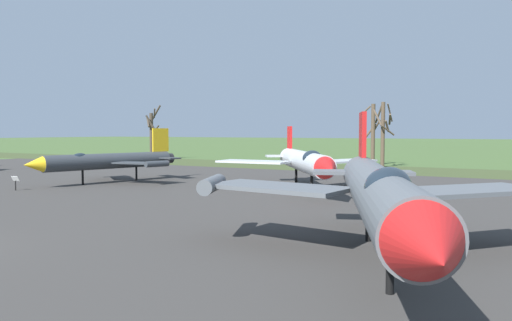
{
  "coord_description": "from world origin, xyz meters",
  "views": [
    {
      "loc": [
        19.1,
        -8.48,
        4.35
      ],
      "look_at": [
        2.38,
        20.7,
        2.36
      ],
      "focal_mm": 34.3,
      "sensor_mm": 36.0,
      "label": 1
    }
  ],
  "objects_px": {
    "jet_fighter_front_left": "(378,192)",
    "info_placard_rear_left": "(15,182)",
    "jet_fighter_rear_left": "(109,161)",
    "jet_fighter_rear_center": "(304,161)"
  },
  "relations": [
    {
      "from": "jet_fighter_rear_center",
      "to": "jet_fighter_rear_left",
      "type": "height_order",
      "value": "jet_fighter_rear_center"
    },
    {
      "from": "jet_fighter_front_left",
      "to": "jet_fighter_rear_center",
      "type": "relative_size",
      "value": 1.17
    },
    {
      "from": "jet_fighter_rear_left",
      "to": "info_placard_rear_left",
      "type": "bearing_deg",
      "value": -103.81
    },
    {
      "from": "jet_fighter_front_left",
      "to": "info_placard_rear_left",
      "type": "xyz_separation_m",
      "value": [
        -28.5,
        6.39,
        -1.7
      ]
    },
    {
      "from": "jet_fighter_rear_center",
      "to": "info_placard_rear_left",
      "type": "xyz_separation_m",
      "value": [
        -18.22,
        -10.66,
        -1.49
      ]
    },
    {
      "from": "jet_fighter_rear_center",
      "to": "info_placard_rear_left",
      "type": "relative_size",
      "value": 12.34
    },
    {
      "from": "jet_fighter_rear_left",
      "to": "jet_fighter_rear_center",
      "type": "bearing_deg",
      "value": 11.39
    },
    {
      "from": "jet_fighter_front_left",
      "to": "jet_fighter_rear_center",
      "type": "distance_m",
      "value": 19.91
    },
    {
      "from": "jet_fighter_rear_center",
      "to": "jet_fighter_rear_left",
      "type": "distance_m",
      "value": 16.75
    },
    {
      "from": "jet_fighter_front_left",
      "to": "info_placard_rear_left",
      "type": "distance_m",
      "value": 29.25
    }
  ]
}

